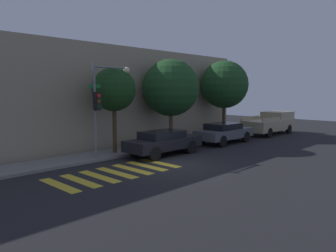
% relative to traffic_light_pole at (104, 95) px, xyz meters
% --- Properties ---
extents(ground_plane, '(60.00, 60.00, 0.00)m').
position_rel_traffic_light_pole_xyz_m(ground_plane, '(1.50, -3.37, -3.32)').
color(ground_plane, black).
extents(sidewalk, '(26.00, 2.16, 0.14)m').
position_rel_traffic_light_pole_xyz_m(sidewalk, '(1.50, 0.91, -3.25)').
color(sidewalk, slate).
rests_on(sidewalk, ground).
extents(building_row, '(26.00, 6.00, 6.33)m').
position_rel_traffic_light_pole_xyz_m(building_row, '(1.50, 5.39, -0.16)').
color(building_row, gray).
rests_on(building_row, ground).
extents(crosswalk, '(5.77, 2.60, 0.00)m').
position_rel_traffic_light_pole_xyz_m(crosswalk, '(-1.24, -2.57, -3.32)').
color(crosswalk, gold).
rests_on(crosswalk, ground).
extents(traffic_light_pole, '(2.56, 0.56, 4.90)m').
position_rel_traffic_light_pole_xyz_m(traffic_light_pole, '(0.00, 0.00, 0.00)').
color(traffic_light_pole, slate).
rests_on(traffic_light_pole, ground).
extents(sedan_near_corner, '(4.63, 1.75, 1.36)m').
position_rel_traffic_light_pole_xyz_m(sedan_near_corner, '(2.99, -1.27, -2.57)').
color(sedan_near_corner, black).
rests_on(sedan_near_corner, ground).
extents(sedan_middle, '(4.57, 1.88, 1.38)m').
position_rel_traffic_light_pole_xyz_m(sedan_middle, '(8.84, -1.27, -2.56)').
color(sedan_middle, '#4C5156').
rests_on(sedan_middle, ground).
extents(pickup_truck, '(5.56, 2.09, 1.80)m').
position_rel_traffic_light_pole_xyz_m(pickup_truck, '(15.55, -1.27, -2.38)').
color(pickup_truck, tan).
rests_on(pickup_truck, ground).
extents(tree_near_corner, '(2.40, 2.40, 4.84)m').
position_rel_traffic_light_pole_xyz_m(tree_near_corner, '(1.17, 0.73, 0.29)').
color(tree_near_corner, '#42301E').
rests_on(tree_near_corner, ground).
extents(tree_midblock, '(3.67, 3.67, 5.59)m').
position_rel_traffic_light_pole_xyz_m(tree_midblock, '(5.69, 0.73, 0.43)').
color(tree_midblock, brown).
rests_on(tree_midblock, ground).
extents(tree_far_end, '(3.68, 3.68, 5.89)m').
position_rel_traffic_light_pole_xyz_m(tree_far_end, '(11.71, 0.73, 0.72)').
color(tree_far_end, '#4C3823').
rests_on(tree_far_end, ground).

